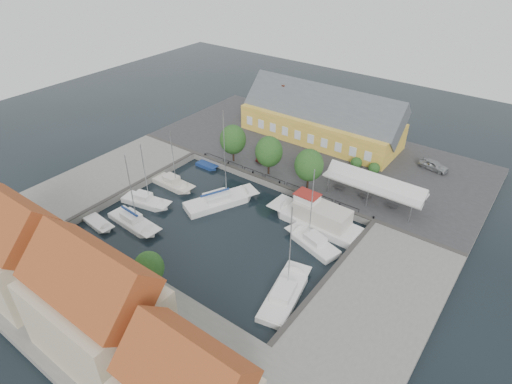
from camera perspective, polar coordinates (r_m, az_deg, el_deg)
ground at (r=58.38m, az=-3.51°, el=-3.82°), size 140.00×140.00×0.00m
north_quay at (r=74.37m, az=7.83°, el=5.10°), size 56.00×26.00×1.00m
west_quay at (r=71.16m, az=-18.41°, el=2.23°), size 12.00×24.00×1.00m
east_quay at (r=48.73m, az=15.87°, el=-13.59°), size 12.00×24.00×1.00m
south_bank at (r=48.23m, az=-20.15°, el=-15.22°), size 56.00×14.00×1.00m
quay_edge_fittings at (r=60.77m, az=-0.68°, el=-0.87°), size 56.00×24.72×0.40m
warehouse at (r=78.08m, az=8.35°, el=9.65°), size 28.56×14.00×9.55m
tent_canopy at (r=61.17m, az=15.47°, el=0.97°), size 14.00×4.00×2.83m
quay_trees at (r=64.90m, az=1.73°, el=5.40°), size 18.20×4.20×6.30m
car_silver at (r=73.11m, az=22.62°, el=3.32°), size 4.86×2.64×1.57m
car_red at (r=70.33m, az=1.61°, el=4.80°), size 2.37×4.50×1.41m
center_sailboat at (r=61.53m, az=-4.85°, el=-1.31°), size 7.45×11.09×14.64m
trawler at (r=57.51m, az=8.16°, el=-3.52°), size 13.44×4.38×5.00m
east_boat_a at (r=54.54m, az=7.59°, el=-6.81°), size 8.18×4.76×11.19m
east_boat_c at (r=47.77m, az=3.82°, el=-13.61°), size 4.83×9.84×12.00m
west_boat_b at (r=66.69m, az=-11.00°, el=1.01°), size 7.27×2.59×10.00m
west_boat_c at (r=63.47m, az=-14.52°, el=-1.30°), size 7.75×3.87×10.24m
west_boat_d at (r=59.70m, az=-15.99°, el=-3.97°), size 8.80×3.15×11.52m
launch_sw at (r=61.18m, az=-20.23°, el=-4.08°), size 5.25×2.38×0.98m
launch_nw at (r=71.11m, az=-6.58°, el=3.43°), size 3.95×1.59×0.88m
townhouses at (r=42.60m, az=-22.42°, el=-13.31°), size 36.30×8.50×12.00m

